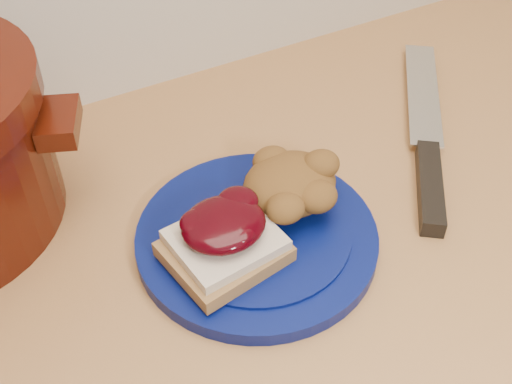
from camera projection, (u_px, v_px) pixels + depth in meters
name	position (u px, v px, depth m)	size (l,w,h in m)	color
plate	(257.00, 238.00, 0.64)	(0.24, 0.24, 0.02)	#050F51
sandwich	(224.00, 239.00, 0.59)	(0.12, 0.10, 0.05)	olive
stuffing_mound	(290.00, 184.00, 0.64)	(0.10, 0.08, 0.05)	brown
chef_knife	(428.00, 158.00, 0.72)	(0.24, 0.30, 0.02)	black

